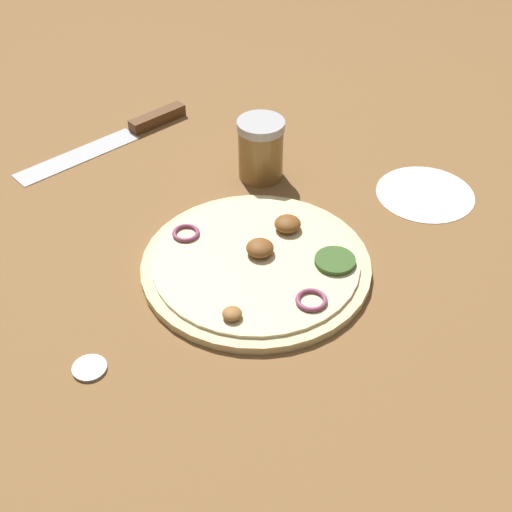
{
  "coord_description": "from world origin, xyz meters",
  "views": [
    {
      "loc": [
        0.57,
        -0.27,
        0.56
      ],
      "look_at": [
        0.0,
        0.0,
        0.02
      ],
      "focal_mm": 50.0,
      "sensor_mm": 36.0,
      "label": 1
    }
  ],
  "objects_px": {
    "knife": "(131,131)",
    "loose_cap": "(89,367)",
    "pizza": "(257,264)",
    "spice_jar": "(261,149)"
  },
  "relations": [
    {
      "from": "knife",
      "to": "spice_jar",
      "type": "xyz_separation_m",
      "value": [
        0.18,
        0.13,
        0.04
      ]
    },
    {
      "from": "knife",
      "to": "spice_jar",
      "type": "bearing_deg",
      "value": 108.77
    },
    {
      "from": "knife",
      "to": "loose_cap",
      "type": "relative_size",
      "value": 7.93
    },
    {
      "from": "pizza",
      "to": "knife",
      "type": "bearing_deg",
      "value": -173.82
    },
    {
      "from": "pizza",
      "to": "loose_cap",
      "type": "bearing_deg",
      "value": -73.81
    },
    {
      "from": "knife",
      "to": "pizza",
      "type": "bearing_deg",
      "value": 80.11
    },
    {
      "from": "knife",
      "to": "loose_cap",
      "type": "distance_m",
      "value": 0.46
    },
    {
      "from": "pizza",
      "to": "knife",
      "type": "distance_m",
      "value": 0.36
    },
    {
      "from": "pizza",
      "to": "spice_jar",
      "type": "relative_size",
      "value": 3.17
    },
    {
      "from": "loose_cap",
      "to": "pizza",
      "type": "bearing_deg",
      "value": 106.19
    }
  ]
}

